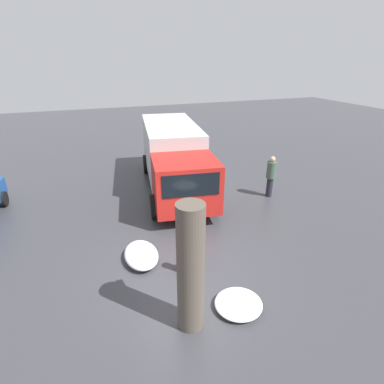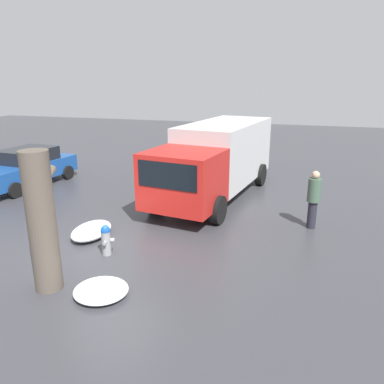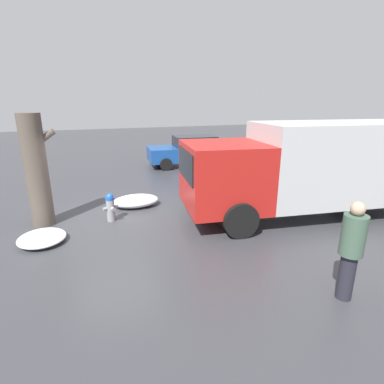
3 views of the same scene
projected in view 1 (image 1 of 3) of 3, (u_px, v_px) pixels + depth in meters
The scene contains 7 objects.
ground_plane at pixel (183, 271), 8.32m from camera, with size 60.00×60.00×0.00m, color #38383D.
fire_hydrant at pixel (182, 259), 8.16m from camera, with size 0.44×0.35×0.81m.
tree_trunk at pixel (191, 269), 6.07m from camera, with size 0.88×0.58×2.99m.
delivery_truck at pixel (174, 156), 13.06m from camera, with size 7.56×3.35×2.70m.
pedestrian at pixel (271, 175), 12.38m from camera, with size 0.38×0.38×1.76m.
snow_pile_by_hydrant at pixel (141, 255), 8.70m from camera, with size 1.47×0.96×0.36m.
snow_pile_curbside at pixel (238, 304), 7.07m from camera, with size 1.10×1.14×0.23m.
Camera 1 is at (-6.35, 2.04, 5.46)m, focal length 28.00 mm.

